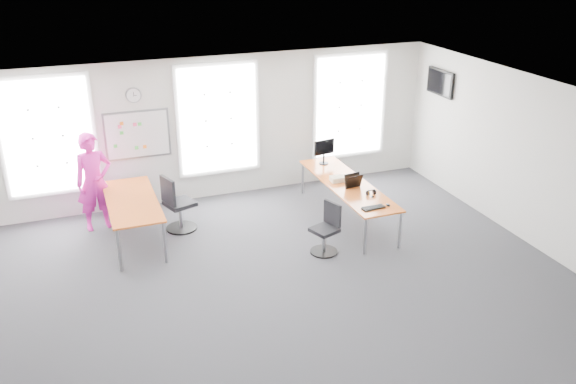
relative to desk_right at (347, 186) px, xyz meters
name	(u,v)px	position (x,y,z in m)	size (l,w,h in m)	color
floor	(267,290)	(-2.33, -1.97, -0.69)	(10.00, 10.00, 0.00)	#2C2B31
ceiling	(264,107)	(-2.33, -1.97, 2.31)	(10.00, 10.00, 0.00)	white
wall_back	(204,130)	(-2.33, 2.03, 0.81)	(10.00, 10.00, 0.00)	silver
wall_front	(403,370)	(-2.33, -5.97, 0.81)	(10.00, 10.00, 0.00)	silver
wall_right	(535,163)	(2.67, -1.97, 0.81)	(10.00, 10.00, 0.00)	silver
window_left	(48,137)	(-5.33, 2.00, 1.01)	(1.60, 0.06, 2.20)	silver
window_mid	(218,119)	(-2.03, 2.00, 1.01)	(1.60, 0.06, 2.20)	silver
window_right	(349,106)	(0.97, 2.00, 1.01)	(1.60, 0.06, 2.20)	silver
desk_right	(347,186)	(0.00, 0.00, 0.00)	(0.81, 3.05, 0.74)	#C45919
desk_left	(132,203)	(-4.06, 0.52, 0.04)	(0.88, 2.21, 0.81)	#C45919
chair_right	(327,231)	(-0.94, -1.13, -0.29)	(0.53, 0.53, 0.92)	black
chair_left	(177,207)	(-3.23, 0.65, -0.21)	(0.63, 0.63, 1.11)	black
person	(94,182)	(-4.63, 1.30, 0.25)	(0.69, 0.45, 1.89)	#EF22AB
whiteboard	(137,135)	(-3.68, 2.00, 0.86)	(1.20, 0.03, 0.90)	silver
wall_clock	(133,95)	(-3.68, 2.00, 1.66)	(0.30, 0.30, 0.04)	gray
tv	(440,82)	(2.62, 1.03, 1.61)	(0.06, 0.90, 0.55)	black
keyboard	(373,208)	(-0.07, -1.21, 0.06)	(0.43, 0.15, 0.02)	black
mouse	(388,205)	(0.22, -1.22, 0.07)	(0.07, 0.11, 0.04)	black
lens_cap	(372,197)	(0.14, -0.76, 0.05)	(0.07, 0.07, 0.01)	black
headphones	(371,192)	(0.16, -0.66, 0.10)	(0.18, 0.09, 0.10)	black
laptop_sleeve	(353,181)	(0.01, -0.23, 0.18)	(0.34, 0.22, 0.27)	black
paper_stack	(338,179)	(-0.13, 0.17, 0.10)	(0.28, 0.21, 0.10)	#F2E7BF
monitor	(324,150)	(0.01, 1.16, 0.37)	(0.48, 0.20, 0.53)	black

